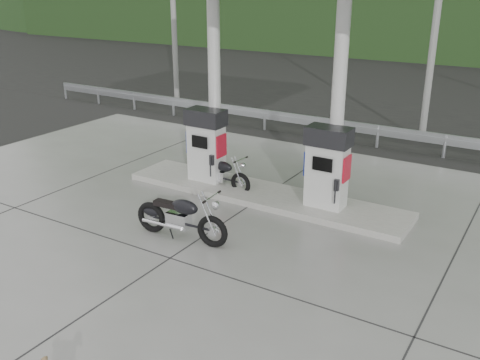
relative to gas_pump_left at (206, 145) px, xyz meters
The scene contains 14 objects.
ground 3.16m from the gas_pump_left, 57.38° to the right, with size 160.00×160.00×0.00m, color black.
forecourt_apron 3.15m from the gas_pump_left, 57.38° to the right, with size 18.00×14.00×0.02m, color slate.
pump_island 1.87m from the gas_pump_left, ahead, with size 7.00×1.40×0.15m, color gray.
gas_pump_left is the anchor object (origin of this frame).
gas_pump_right 3.20m from the gas_pump_left, ahead, with size 0.95×0.55×1.80m, color silver, non-canonical shape.
canopy_column_left 1.65m from the gas_pump_left, 90.00° to the left, with size 0.30×0.30×5.00m, color silver.
canopy_column_right 3.60m from the gas_pump_left, ahead, with size 0.30×0.30×5.00m, color silver.
guardrail 5.74m from the gas_pump_left, 73.78° to the left, with size 26.00×0.16×1.42m, color #95989C, non-canonical shape.
road 9.20m from the gas_pump_left, 79.92° to the left, with size 60.00×7.00×0.01m, color black.
utility_pole_a 9.93m from the gas_pump_left, 132.44° to the left, with size 0.22×0.22×8.00m, color gray.
utility_pole_b 8.40m from the gas_pump_left, 62.78° to the left, with size 0.22×0.22×8.00m, color gray.
tree_band 27.61m from the gas_pump_left, 86.67° to the left, with size 80.00×6.00×6.00m, color black.
motorcycle_left 0.79m from the gas_pump_left, ahead, with size 1.65×0.52×0.78m, color black, non-canonical shape.
motorcycle_right 3.09m from the gas_pump_left, 64.82° to the right, with size 1.96×0.62×0.93m, color black, non-canonical shape.
Camera 1 is at (5.73, -7.83, 4.87)m, focal length 40.00 mm.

